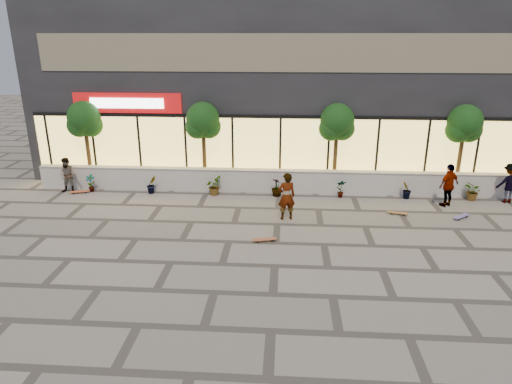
# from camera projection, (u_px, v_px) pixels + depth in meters

# --- Properties ---
(ground) EXTENTS (80.00, 80.00, 0.00)m
(ground) POSITION_uv_depth(u_px,v_px,m) (275.00, 266.00, 14.06)
(ground) COLOR gray
(ground) RESTS_ON ground
(planter_wall) EXTENTS (22.00, 0.42, 1.04)m
(planter_wall) POSITION_uv_depth(u_px,v_px,m) (279.00, 181.00, 20.48)
(planter_wall) COLOR silver
(planter_wall) RESTS_ON ground
(retail_building) EXTENTS (24.00, 9.17, 8.50)m
(retail_building) POSITION_uv_depth(u_px,v_px,m) (282.00, 84.00, 24.43)
(retail_building) COLOR black
(retail_building) RESTS_ON ground
(shrub_a) EXTENTS (0.43, 0.29, 0.81)m
(shrub_a) POSITION_uv_depth(u_px,v_px,m) (91.00, 183.00, 20.55)
(shrub_a) COLOR #163812
(shrub_a) RESTS_ON ground
(shrub_b) EXTENTS (0.57, 0.57, 0.81)m
(shrub_b) POSITION_uv_depth(u_px,v_px,m) (152.00, 185.00, 20.37)
(shrub_b) COLOR #163812
(shrub_b) RESTS_ON ground
(shrub_c) EXTENTS (0.68, 0.77, 0.81)m
(shrub_c) POSITION_uv_depth(u_px,v_px,m) (214.00, 186.00, 20.19)
(shrub_c) COLOR #163812
(shrub_c) RESTS_ON ground
(shrub_d) EXTENTS (0.64, 0.64, 0.81)m
(shrub_d) POSITION_uv_depth(u_px,v_px,m) (277.00, 187.00, 20.01)
(shrub_d) COLOR #163812
(shrub_d) RESTS_ON ground
(shrub_e) EXTENTS (0.46, 0.35, 0.81)m
(shrub_e) POSITION_uv_depth(u_px,v_px,m) (341.00, 189.00, 19.83)
(shrub_e) COLOR #163812
(shrub_e) RESTS_ON ground
(shrub_f) EXTENTS (0.55, 0.57, 0.81)m
(shrub_f) POSITION_uv_depth(u_px,v_px,m) (407.00, 190.00, 19.65)
(shrub_f) COLOR #163812
(shrub_f) RESTS_ON ground
(shrub_g) EXTENTS (0.77, 0.84, 0.81)m
(shrub_g) POSITION_uv_depth(u_px,v_px,m) (473.00, 191.00, 19.47)
(shrub_g) COLOR #163812
(shrub_g) RESTS_ON ground
(tree_west) EXTENTS (1.60, 1.50, 3.92)m
(tree_west) POSITION_uv_depth(u_px,v_px,m) (84.00, 121.00, 20.91)
(tree_west) COLOR #4E381B
(tree_west) RESTS_ON ground
(tree_midwest) EXTENTS (1.60, 1.50, 3.92)m
(tree_midwest) POSITION_uv_depth(u_px,v_px,m) (203.00, 123.00, 20.56)
(tree_midwest) COLOR #4E381B
(tree_midwest) RESTS_ON ground
(tree_mideast) EXTENTS (1.60, 1.50, 3.92)m
(tree_mideast) POSITION_uv_depth(u_px,v_px,m) (337.00, 124.00, 20.18)
(tree_mideast) COLOR #4E381B
(tree_mideast) RESTS_ON ground
(tree_east) EXTENTS (1.60, 1.50, 3.92)m
(tree_east) POSITION_uv_depth(u_px,v_px,m) (464.00, 126.00, 19.82)
(tree_east) COLOR #4E381B
(tree_east) RESTS_ON ground
(skater_center) EXTENTS (0.77, 0.60, 1.86)m
(skater_center) POSITION_uv_depth(u_px,v_px,m) (287.00, 196.00, 17.33)
(skater_center) COLOR white
(skater_center) RESTS_ON ground
(skater_left) EXTENTS (0.79, 0.62, 1.61)m
(skater_left) POSITION_uv_depth(u_px,v_px,m) (68.00, 175.00, 20.33)
(skater_left) COLOR tan
(skater_left) RESTS_ON ground
(skater_right_near) EXTENTS (1.13, 0.95, 1.81)m
(skater_right_near) POSITION_uv_depth(u_px,v_px,m) (449.00, 185.00, 18.67)
(skater_right_near) COLOR silver
(skater_right_near) RESTS_ON ground
(skater_right_far) EXTENTS (1.15, 0.72, 1.71)m
(skater_right_far) POSITION_uv_depth(u_px,v_px,m) (509.00, 183.00, 19.10)
(skater_right_far) COLOR maroon
(skater_right_far) RESTS_ON ground
(skateboard_center) EXTENTS (0.85, 0.41, 0.10)m
(skateboard_center) POSITION_uv_depth(u_px,v_px,m) (265.00, 239.00, 15.69)
(skateboard_center) COLOR brown
(skateboard_center) RESTS_ON ground
(skateboard_left) EXTENTS (0.84, 0.45, 0.10)m
(skateboard_left) POSITION_uv_depth(u_px,v_px,m) (80.00, 192.00, 20.44)
(skateboard_left) COLOR #E75B2B
(skateboard_left) RESTS_ON ground
(skateboard_right_near) EXTENTS (0.81, 0.38, 0.09)m
(skateboard_right_near) POSITION_uv_depth(u_px,v_px,m) (398.00, 213.00, 18.03)
(skateboard_right_near) COLOR brown
(skateboard_right_near) RESTS_ON ground
(skateboard_right_far) EXTENTS (0.81, 0.70, 0.10)m
(skateboard_right_far) POSITION_uv_depth(u_px,v_px,m) (461.00, 216.00, 17.66)
(skateboard_right_far) COLOR #595398
(skateboard_right_far) RESTS_ON ground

